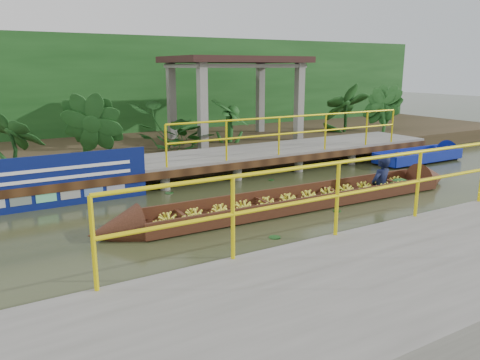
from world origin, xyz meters
TOP-DOWN VIEW (x-y plane):
  - ground at (0.00, 0.00)m, footprint 80.00×80.00m
  - land_strip at (0.00, 7.50)m, footprint 30.00×8.00m
  - far_dock at (0.02, 3.43)m, footprint 16.00×2.06m
  - pavilion at (3.00, 6.30)m, footprint 4.40×3.00m
  - foliage_backdrop at (0.00, 10.00)m, footprint 30.00×0.80m
  - vendor_boat at (1.35, -0.05)m, footprint 8.91×1.11m
  - moored_blue_boat at (7.81, 1.87)m, footprint 3.53×0.97m
  - blue_banner at (-3.40, 2.48)m, footprint 3.67×0.04m
  - tropical_plants at (2.25, 5.30)m, footprint 14.14×1.14m

SIDE VIEW (x-z plane):
  - ground at x=0.00m, z-range 0.00..0.00m
  - moored_blue_boat at x=7.81m, z-range -0.27..0.57m
  - vendor_boat at x=1.35m, z-range -0.77..1.22m
  - land_strip at x=0.00m, z-range 0.00..0.45m
  - far_dock at x=0.02m, z-range -0.35..1.30m
  - blue_banner at x=-3.40m, z-range -0.02..1.13m
  - tropical_plants at x=2.25m, z-range 0.45..1.88m
  - foliage_backdrop at x=0.00m, z-range 0.00..4.00m
  - pavilion at x=3.00m, z-range 1.32..4.32m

